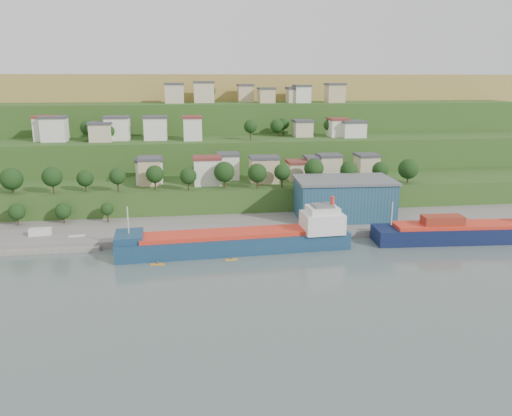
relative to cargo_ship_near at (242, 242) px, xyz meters
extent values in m
plane|color=#495854|center=(-3.83, -8.49, -2.60)|extent=(500.00, 500.00, 0.00)
cube|color=slate|center=(16.17, 19.51, -2.60)|extent=(220.00, 26.00, 4.00)
cube|color=slate|center=(-58.83, 13.51, -2.60)|extent=(40.00, 18.00, 2.40)
cube|color=#284719|center=(-3.83, 47.51, -2.60)|extent=(260.00, 32.00, 20.00)
cube|color=#284719|center=(-3.83, 77.51, -2.60)|extent=(280.00, 32.00, 44.00)
cube|color=#284719|center=(-3.83, 107.51, -2.60)|extent=(300.00, 32.00, 70.00)
cube|color=olive|center=(-3.83, 181.51, -2.60)|extent=(360.00, 120.00, 96.00)
cube|color=silver|center=(-27.34, 47.87, 11.36)|extent=(8.85, 8.05, 7.91)
cube|color=#3F3F44|center=(-27.34, 47.87, 15.77)|extent=(9.45, 8.65, 0.90)
cube|color=tan|center=(-27.05, 46.12, 11.72)|extent=(7.31, 8.93, 8.64)
cube|color=#3F3F44|center=(-27.05, 46.12, 16.49)|extent=(7.91, 9.53, 0.90)
cube|color=silver|center=(-7.32, 42.66, 11.88)|extent=(9.19, 8.12, 8.95)
cube|color=maroon|center=(-7.32, 42.66, 16.81)|extent=(9.79, 8.72, 0.90)
cube|color=silver|center=(0.66, 52.20, 11.75)|extent=(7.62, 8.88, 8.69)
cube|color=#3F3F44|center=(0.66, 52.20, 16.55)|extent=(8.22, 9.48, 0.90)
cube|color=tan|center=(12.82, 43.46, 11.66)|extent=(9.67, 7.67, 8.50)
cube|color=#3F3F44|center=(12.82, 43.46, 16.36)|extent=(10.27, 8.27, 0.90)
cube|color=#C5B695|center=(26.72, 46.78, 10.47)|extent=(9.38, 8.43, 6.14)
cube|color=maroon|center=(26.72, 46.78, 13.99)|extent=(9.98, 9.03, 0.90)
cube|color=silver|center=(33.07, 48.87, 11.08)|extent=(7.99, 7.17, 7.35)
cube|color=#3F3F44|center=(33.07, 48.87, 15.21)|extent=(8.59, 7.77, 0.90)
cube|color=#C5B695|center=(38.03, 48.58, 11.39)|extent=(7.92, 7.25, 7.96)
cube|color=#3F3F44|center=(38.03, 48.58, 15.82)|extent=(8.52, 7.85, 0.90)
cube|color=#C5B695|center=(53.23, 50.60, 11.14)|extent=(7.67, 8.57, 7.47)
cube|color=#3F3F44|center=(53.23, 50.60, 15.32)|extent=(8.27, 9.17, 0.90)
cube|color=silver|center=(-68.85, 78.68, 23.87)|extent=(8.09, 7.79, 8.93)
cube|color=maroon|center=(-68.85, 78.68, 28.79)|extent=(8.69, 8.39, 0.90)
cube|color=silver|center=(-64.93, 75.96, 23.87)|extent=(9.22, 7.84, 8.93)
cube|color=#3F3F44|center=(-64.93, 75.96, 28.78)|extent=(9.82, 8.44, 0.90)
cube|color=#C5B695|center=(-47.01, 73.59, 22.73)|extent=(8.36, 8.28, 6.65)
cube|color=#3F3F44|center=(-47.01, 73.59, 26.51)|extent=(8.96, 8.88, 0.90)
cube|color=#C5B695|center=(-44.45, 80.07, 22.52)|extent=(8.93, 8.28, 6.23)
cube|color=#3F3F44|center=(-44.45, 80.07, 26.08)|extent=(9.53, 8.88, 0.90)
cube|color=silver|center=(-41.19, 77.27, 23.73)|extent=(9.32, 8.23, 8.65)
cube|color=#3F3F44|center=(-41.19, 77.27, 28.50)|extent=(9.92, 8.83, 0.90)
cube|color=silver|center=(-26.18, 76.14, 23.72)|extent=(8.93, 7.88, 8.63)
cube|color=#3F3F44|center=(-26.18, 76.14, 28.49)|extent=(9.53, 8.48, 0.90)
cube|color=silver|center=(-11.53, 72.83, 23.76)|extent=(7.13, 8.59, 8.71)
cube|color=maroon|center=(-11.53, 72.83, 28.56)|extent=(7.73, 9.19, 0.90)
cube|color=#C5B695|center=(34.91, 79.53, 22.48)|extent=(7.47, 8.33, 6.15)
cube|color=#3F3F44|center=(34.91, 79.53, 26.00)|extent=(8.07, 8.93, 0.90)
cube|color=silver|center=(49.52, 77.31, 22.87)|extent=(7.20, 8.85, 6.93)
cube|color=maroon|center=(49.52, 77.31, 26.79)|extent=(7.80, 9.45, 0.90)
cube|color=silver|center=(55.19, 74.18, 22.43)|extent=(9.38, 8.83, 6.05)
cube|color=#3F3F44|center=(55.19, 74.18, 25.90)|extent=(9.98, 9.43, 0.90)
cube|color=#C5B695|center=(-18.75, 106.77, 36.49)|extent=(8.42, 7.60, 8.17)
cube|color=#3F3F44|center=(-18.75, 106.77, 41.02)|extent=(9.02, 8.20, 0.90)
cube|color=#C5B695|center=(-5.28, 110.31, 36.85)|extent=(9.23, 7.96, 8.90)
cube|color=#3F3F44|center=(-5.28, 110.31, 41.76)|extent=(9.83, 8.56, 0.90)
cube|color=tan|center=(14.62, 113.36, 36.17)|extent=(7.10, 7.24, 7.52)
cube|color=#3F3F44|center=(14.62, 113.36, 40.38)|extent=(7.70, 7.84, 0.90)
cube|color=tan|center=(23.38, 104.87, 35.45)|extent=(7.03, 8.85, 6.09)
cube|color=#3F3F44|center=(23.38, 104.87, 38.94)|extent=(7.63, 9.45, 0.90)
cube|color=#C5B695|center=(37.16, 104.55, 35.43)|extent=(7.86, 7.86, 6.06)
cube|color=#3F3F44|center=(37.16, 104.55, 38.91)|extent=(8.46, 8.46, 0.90)
cube|color=#C5B695|center=(38.43, 112.72, 35.50)|extent=(7.12, 8.27, 6.19)
cube|color=#3F3F44|center=(38.43, 112.72, 39.04)|extent=(7.72, 8.87, 0.90)
cube|color=silver|center=(39.85, 103.31, 36.03)|extent=(7.06, 7.95, 7.24)
cube|color=#3F3F44|center=(39.85, 103.31, 40.10)|extent=(7.66, 8.55, 0.90)
cube|color=tan|center=(55.80, 103.69, 36.41)|extent=(8.03, 8.07, 8.00)
cube|color=#3F3F44|center=(55.80, 103.69, 40.86)|extent=(8.63, 8.67, 0.90)
cylinder|color=#382619|center=(-69.93, 36.88, 8.82)|extent=(0.50, 0.50, 2.84)
sphere|color=black|center=(-69.93, 36.88, 12.19)|extent=(7.08, 7.08, 7.08)
cylinder|color=#382619|center=(-56.94, 34.83, 9.30)|extent=(0.50, 0.50, 3.79)
sphere|color=black|center=(-56.94, 34.83, 12.94)|extent=(6.35, 6.35, 6.35)
cylinder|color=#382619|center=(-47.34, 37.15, 8.81)|extent=(0.50, 0.50, 2.80)
sphere|color=black|center=(-47.34, 37.15, 11.69)|extent=(5.40, 5.40, 5.40)
cylinder|color=#382619|center=(-36.68, 34.45, 9.29)|extent=(0.50, 0.50, 3.77)
sphere|color=black|center=(-36.68, 34.45, 12.64)|extent=(5.34, 5.34, 5.34)
cylinder|color=#382619|center=(-24.93, 36.63, 9.19)|extent=(0.50, 0.50, 3.57)
sphere|color=black|center=(-24.93, 36.63, 12.60)|extent=(5.89, 5.89, 5.89)
cylinder|color=#382619|center=(-13.98, 33.64, 9.09)|extent=(0.50, 0.50, 3.36)
sphere|color=black|center=(-13.98, 33.64, 12.27)|extent=(5.48, 5.48, 5.48)
cylinder|color=#382619|center=(-1.95, 35.72, 9.23)|extent=(0.50, 0.50, 3.65)
sphere|color=black|center=(-1.95, 35.72, 12.96)|extent=(6.93, 6.93, 6.93)
cylinder|color=#382619|center=(8.95, 33.57, 9.17)|extent=(0.50, 0.50, 3.53)
sphere|color=black|center=(8.95, 33.57, 12.69)|extent=(6.39, 6.39, 6.39)
cylinder|color=#382619|center=(17.49, 34.12, 9.29)|extent=(0.50, 0.50, 3.77)
sphere|color=black|center=(17.49, 34.12, 12.69)|extent=(5.53, 5.53, 5.53)
cylinder|color=#382619|center=(28.96, 36.03, 9.42)|extent=(0.50, 0.50, 4.03)
sphere|color=black|center=(28.96, 36.03, 13.29)|extent=(6.72, 6.72, 6.72)
cylinder|color=#382619|center=(40.86, 34.30, 9.22)|extent=(0.50, 0.50, 3.63)
sphere|color=black|center=(40.86, 34.30, 12.69)|extent=(6.00, 6.00, 6.00)
cylinder|color=#382619|center=(52.33, 34.64, 9.17)|extent=(0.50, 0.50, 3.54)
sphere|color=black|center=(52.33, 34.64, 12.49)|extent=(5.62, 5.62, 5.62)
cylinder|color=#382619|center=(62.90, 35.20, 8.95)|extent=(0.50, 0.50, 3.09)
sphere|color=black|center=(62.90, 35.20, 12.43)|extent=(7.02, 7.02, 7.02)
cylinder|color=#382619|center=(27.57, 84.44, 21.25)|extent=(0.50, 0.50, 3.69)
sphere|color=black|center=(27.57, 84.44, 24.44)|extent=(4.89, 4.89, 4.89)
cylinder|color=#382619|center=(-52.62, 77.62, 21.06)|extent=(0.50, 0.50, 3.32)
sphere|color=black|center=(-52.62, 77.62, 24.38)|extent=(6.03, 6.03, 6.03)
cylinder|color=#382619|center=(-50.27, 72.84, 21.26)|extent=(0.50, 0.50, 3.72)
sphere|color=black|center=(-50.27, 72.84, 24.35)|extent=(4.45, 4.45, 4.45)
cylinder|color=#382619|center=(-2.96, 110.50, 34.27)|extent=(0.50, 0.50, 3.73)
sphere|color=black|center=(-2.96, 110.50, 37.88)|extent=(6.37, 6.37, 6.37)
cylinder|color=#382619|center=(46.76, 80.08, 21.06)|extent=(0.50, 0.50, 3.32)
sphere|color=black|center=(46.76, 80.08, 24.07)|extent=(4.88, 4.88, 4.88)
cylinder|color=#382619|center=(24.37, 82.08, 20.75)|extent=(0.50, 0.50, 2.70)
sphere|color=black|center=(24.37, 82.08, 23.71)|extent=(5.84, 5.84, 5.84)
cylinder|color=#382619|center=(11.35, 69.67, 21.38)|extent=(0.50, 0.50, 3.96)
sphere|color=black|center=(11.35, 69.67, 24.82)|extent=(5.30, 5.30, 5.30)
cylinder|color=#382619|center=(-43.91, 72.32, 20.81)|extent=(0.50, 0.50, 2.81)
sphere|color=black|center=(-43.91, 72.32, 23.45)|extent=(4.48, 4.48, 4.48)
cube|color=navy|center=(-2.09, 0.00, -1.24)|extent=(63.66, 13.23, 6.32)
cube|color=red|center=(-3.90, 0.00, 2.46)|extent=(47.33, 10.57, 1.08)
cube|color=navy|center=(-30.09, 0.00, 2.82)|extent=(7.74, 10.30, 1.81)
cube|color=silver|center=(22.30, 0.00, 4.63)|extent=(11.30, 9.59, 5.42)
cube|color=silver|center=(22.30, 0.00, 8.24)|extent=(8.50, 7.64, 1.81)
cube|color=#595B5E|center=(22.30, 0.00, 9.42)|extent=(5.70, 5.70, 0.54)
cylinder|color=red|center=(25.01, 0.00, 10.50)|extent=(1.14, 1.14, 2.71)
cylinder|color=silver|center=(-30.09, 0.00, 7.34)|extent=(0.34, 0.34, 7.23)
cube|color=silver|center=(-27.38, 0.00, 0.84)|extent=(13.16, 10.85, 0.23)
cube|color=#0C1435|center=(67.23, -0.55, -1.35)|extent=(58.19, 13.43, 6.34)
cube|color=red|center=(65.31, -0.55, 2.31)|extent=(42.73, 10.68, 0.96)
cylinder|color=silver|center=(42.24, -0.55, 6.54)|extent=(0.33, 0.33, 6.73)
cube|color=maroon|center=(57.62, -0.55, 4.04)|extent=(11.83, 5.56, 2.50)
cube|color=navy|center=(35.59, 22.51, 5.40)|extent=(30.91, 19.56, 12.00)
cube|color=#595B5E|center=(35.59, 22.51, 11.80)|extent=(31.96, 20.61, 0.80)
cube|color=silver|center=(-56.87, 15.96, 0.01)|extent=(6.23, 3.03, 2.82)
cube|color=silver|center=(-46.27, 13.43, -0.94)|extent=(4.74, 2.30, 0.91)
cube|color=orange|center=(-22.57, -7.62, -2.46)|extent=(3.62, 1.10, 0.27)
sphere|color=#3F3F44|center=(-22.57, -7.62, -2.02)|extent=(0.62, 0.62, 0.62)
cube|color=orange|center=(-3.67, -6.83, -2.47)|extent=(3.31, 0.80, 0.25)
sphere|color=#3F3F44|center=(-3.67, -6.83, -2.06)|extent=(0.57, 0.57, 0.57)
camera|label=1|loc=(-14.36, -128.81, 43.00)|focal=35.00mm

